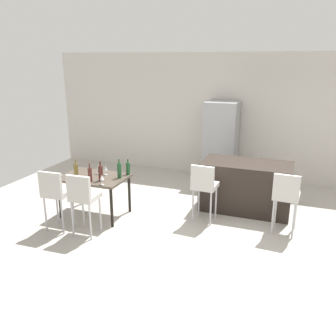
% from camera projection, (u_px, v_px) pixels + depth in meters
% --- Properties ---
extents(ground_plane, '(10.00, 10.00, 0.00)m').
position_uv_depth(ground_plane, '(221.00, 225.00, 6.13)').
color(ground_plane, '#ADA89E').
extents(back_wall, '(10.00, 0.12, 2.90)m').
position_uv_depth(back_wall, '(250.00, 117.00, 8.23)').
color(back_wall, beige).
rests_on(back_wall, ground_plane).
extents(kitchen_island, '(1.64, 0.84, 0.92)m').
position_uv_depth(kitchen_island, '(246.00, 186.00, 6.67)').
color(kitchen_island, black).
rests_on(kitchen_island, ground_plane).
extents(bar_chair_left, '(0.42, 0.42, 1.05)m').
position_uv_depth(bar_chair_left, '(204.00, 184.00, 6.08)').
color(bar_chair_left, beige).
rests_on(bar_chair_left, ground_plane).
extents(bar_chair_middle, '(0.42, 0.42, 1.05)m').
position_uv_depth(bar_chair_middle, '(286.00, 194.00, 5.63)').
color(bar_chair_middle, beige).
rests_on(bar_chair_middle, ground_plane).
extents(dining_table, '(1.17, 0.79, 0.74)m').
position_uv_depth(dining_table, '(94.00, 181.00, 6.36)').
color(dining_table, '#4C4238').
rests_on(dining_table, ground_plane).
extents(dining_chair_near, '(0.42, 0.42, 1.05)m').
position_uv_depth(dining_chair_near, '(55.00, 191.00, 5.76)').
color(dining_chair_near, beige).
rests_on(dining_chair_near, ground_plane).
extents(dining_chair_far, '(0.41, 0.41, 1.05)m').
position_uv_depth(dining_chair_far, '(83.00, 195.00, 5.59)').
color(dining_chair_far, beige).
rests_on(dining_chair_far, ground_plane).
extents(wine_bottle_far, '(0.07, 0.07, 0.32)m').
position_uv_depth(wine_bottle_far, '(90.00, 175.00, 6.04)').
color(wine_bottle_far, '#471E19').
rests_on(wine_bottle_far, dining_table).
extents(wine_bottle_corner, '(0.07, 0.07, 0.29)m').
position_uv_depth(wine_bottle_corner, '(128.00, 168.00, 6.42)').
color(wine_bottle_corner, '#194723').
rests_on(wine_bottle_corner, dining_table).
extents(wine_bottle_middle, '(0.07, 0.07, 0.33)m').
position_uv_depth(wine_bottle_middle, '(76.00, 171.00, 6.24)').
color(wine_bottle_middle, brown).
rests_on(wine_bottle_middle, dining_table).
extents(wine_bottle_near, '(0.08, 0.08, 0.34)m').
position_uv_depth(wine_bottle_near, '(101.00, 173.00, 6.09)').
color(wine_bottle_near, '#471E19').
rests_on(wine_bottle_near, dining_table).
extents(wine_bottle_right, '(0.07, 0.07, 0.34)m').
position_uv_depth(wine_bottle_right, '(119.00, 171.00, 6.23)').
color(wine_bottle_right, '#194723').
rests_on(wine_bottle_right, dining_table).
extents(wine_glass_left, '(0.07, 0.07, 0.17)m').
position_uv_depth(wine_glass_left, '(98.00, 167.00, 6.45)').
color(wine_glass_left, silver).
rests_on(wine_glass_left, dining_table).
extents(wine_glass_end, '(0.07, 0.07, 0.17)m').
position_uv_depth(wine_glass_end, '(105.00, 168.00, 6.39)').
color(wine_glass_end, silver).
rests_on(wine_glass_end, dining_table).
extents(wine_glass_inner, '(0.07, 0.07, 0.17)m').
position_uv_depth(wine_glass_inner, '(102.00, 178.00, 5.89)').
color(wine_glass_inner, silver).
rests_on(wine_glass_inner, dining_table).
extents(refrigerator, '(0.72, 0.68, 1.84)m').
position_uv_depth(refrigerator, '(221.00, 142.00, 8.18)').
color(refrigerator, '#939699').
rests_on(refrigerator, ground_plane).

